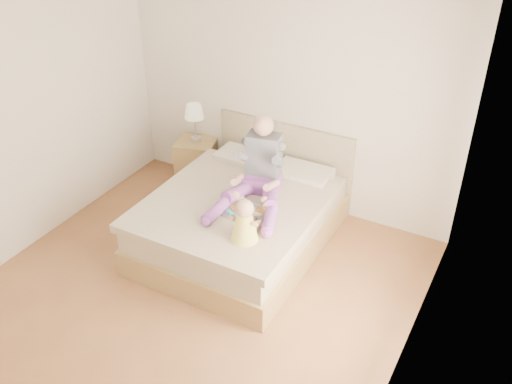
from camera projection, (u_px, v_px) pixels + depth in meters
The scene contains 7 objects.
room at pixel (185, 164), 4.67m from camera, with size 4.02×4.22×2.71m.
bed at pixel (243, 216), 6.13m from camera, with size 1.70×2.18×1.00m.
nightstand at pixel (197, 162), 7.20m from camera, with size 0.58×0.55×0.59m.
lamp at pixel (194, 113), 6.86m from camera, with size 0.23×0.23×0.48m.
adult at pixel (258, 174), 5.81m from camera, with size 0.73×1.09×0.86m.
tray at pixel (247, 210), 5.66m from camera, with size 0.43×0.34×0.12m.
baby at pixel (245, 223), 5.21m from camera, with size 0.28×0.39×0.43m.
Camera 1 is at (2.54, -3.29, 3.80)m, focal length 40.00 mm.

